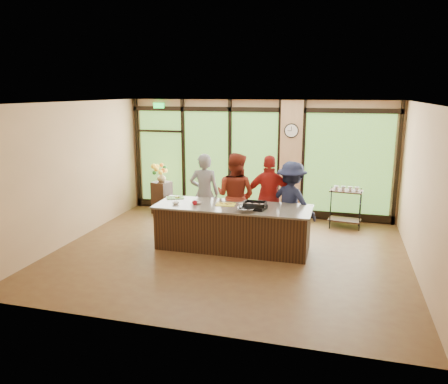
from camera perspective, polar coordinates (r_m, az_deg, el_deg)
The scene contains 25 objects.
floor at distance 8.95m, azimuth 0.66°, elevation -7.99°, with size 7.00×7.00×0.00m, color #50311C.
ceiling at distance 8.35m, azimuth 0.72°, elevation 11.59°, with size 7.00×7.00×0.00m, color white.
back_wall at distance 11.41m, azimuth 4.49°, elevation 4.39°, with size 7.00×7.00×0.00m, color tan.
left_wall at distance 9.98m, azimuth -19.18°, elevation 2.44°, with size 6.00×6.00×0.00m, color tan.
right_wall at distance 8.38m, azimuth 24.53°, elevation 0.05°, with size 6.00×6.00×0.00m, color tan.
window_wall at distance 11.35m, azimuth 5.25°, elevation 3.80°, with size 6.90×0.12×3.00m.
island_base at distance 9.07m, azimuth 1.15°, elevation -4.74°, with size 3.10×1.00×0.88m, color #331E11.
countertop at distance 8.94m, azimuth 1.16°, elevation -1.94°, with size 3.20×1.10×0.04m, color slate.
wall_clock at distance 11.06m, azimuth 8.80°, elevation 7.92°, with size 0.36×0.04×0.36m.
cook_left at distance 9.97m, azimuth -2.58°, elevation -0.21°, with size 0.68×0.44×1.85m, color slate.
cook_midleft at distance 9.59m, azimuth 1.50°, elevation -0.54°, with size 0.93×0.73×1.92m, color maroon.
cook_midright at distance 9.56m, azimuth 5.96°, elevation -0.78°, with size 1.10×0.46×1.88m, color #A11E18.
cook_right at distance 9.45m, azimuth 8.77°, elevation -1.37°, with size 1.14×0.66×1.77m, color #1B1F3B.
roasting_pan at distance 8.71m, azimuth 4.07°, elevation -1.98°, with size 0.43×0.33×0.08m, color black.
mixing_bowl at distance 8.51m, azimuth 2.88°, elevation -2.31°, with size 0.34×0.34×0.08m, color silver.
cutting_board_left at distance 9.65m, azimuth -6.40°, elevation -0.74°, with size 0.37×0.28×0.01m, color #4D8A32.
cutting_board_center at distance 9.07m, azimuth 0.10°, elevation -1.56°, with size 0.35×0.26×0.01m, color yellow.
cutting_board_right at distance 9.01m, azimuth 0.26°, elevation -1.65°, with size 0.38×0.28×0.01m, color yellow.
prep_bowl_near at distance 9.11m, azimuth -6.34°, elevation -1.46°, with size 0.14×0.14×0.04m, color white.
prep_bowl_mid at distance 9.09m, azimuth -3.34°, elevation -1.45°, with size 0.13×0.13×0.04m, color white.
prep_bowl_far at distance 9.00m, azimuth 2.36°, elevation -1.61°, with size 0.13×0.13×0.03m, color white.
red_ramekin at distance 9.02m, azimuth -3.85°, elevation -1.43°, with size 0.11×0.11×0.08m, color red.
flower_stand at distance 11.81m, azimuth -8.10°, elevation -0.71°, with size 0.43×0.43×0.85m, color #331E11.
flower_vase at distance 11.69m, azimuth -8.19°, elevation 1.91°, with size 0.24×0.24×0.25m, color olive.
bar_cart at distance 10.80m, azimuth 15.60°, elevation -1.38°, with size 0.79×0.51×1.02m.
Camera 1 is at (2.09, -8.08, 3.22)m, focal length 35.00 mm.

